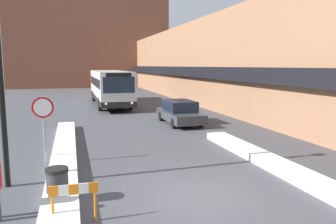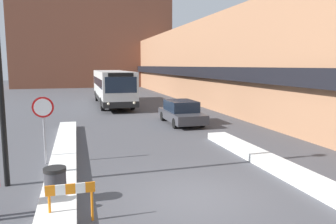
# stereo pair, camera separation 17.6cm
# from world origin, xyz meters

# --- Properties ---
(ground_plane) EXTENTS (160.00, 160.00, 0.00)m
(ground_plane) POSITION_xyz_m (0.00, 0.00, 0.00)
(ground_plane) COLOR #47474C
(building_row_right) EXTENTS (5.50, 60.00, 7.63)m
(building_row_right) POSITION_xyz_m (9.97, 24.00, 3.81)
(building_row_right) COLOR #996B4C
(building_row_right) RESTS_ON ground_plane
(building_backdrop_far) EXTENTS (26.00, 8.00, 17.66)m
(building_backdrop_far) POSITION_xyz_m (0.00, 50.63, 8.83)
(building_backdrop_far) COLOR brown
(building_backdrop_far) RESTS_ON ground_plane
(snow_bank_left) EXTENTS (0.90, 16.86, 0.31)m
(snow_bank_left) POSITION_xyz_m (-3.60, 3.43, 0.16)
(snow_bank_left) COLOR silver
(snow_bank_left) RESTS_ON ground_plane
(snow_bank_right) EXTENTS (0.90, 10.17, 0.30)m
(snow_bank_right) POSITION_xyz_m (3.60, 1.64, 0.15)
(snow_bank_right) COLOR silver
(snow_bank_right) RESTS_ON ground_plane
(city_bus) EXTENTS (2.71, 12.34, 3.11)m
(city_bus) POSITION_xyz_m (0.13, 22.27, 1.71)
(city_bus) COLOR silver
(city_bus) RESTS_ON ground_plane
(parked_car_front) EXTENTS (1.89, 4.52, 1.44)m
(parked_car_front) POSITION_xyz_m (3.20, 11.17, 0.72)
(parked_car_front) COLOR #38383D
(parked_car_front) RESTS_ON ground_plane
(stop_sign) EXTENTS (0.76, 0.08, 2.49)m
(stop_sign) POSITION_xyz_m (-4.24, 4.48, 1.81)
(stop_sign) COLOR gray
(stop_sign) RESTS_ON ground_plane
(street_lamp) EXTENTS (1.46, 0.36, 6.91)m
(street_lamp) POSITION_xyz_m (-4.90, 2.40, 4.24)
(street_lamp) COLOR black
(street_lamp) RESTS_ON ground_plane
(trash_bin) EXTENTS (0.59, 0.59, 0.95)m
(trash_bin) POSITION_xyz_m (-3.68, 0.73, 0.48)
(trash_bin) COLOR #38383D
(trash_bin) RESTS_ON ground_plane
(construction_barricade) EXTENTS (1.10, 0.06, 0.94)m
(construction_barricade) POSITION_xyz_m (-3.26, -0.59, 0.67)
(construction_barricade) COLOR orange
(construction_barricade) RESTS_ON ground_plane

